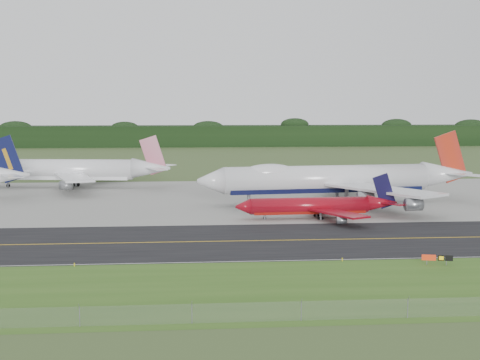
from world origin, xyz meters
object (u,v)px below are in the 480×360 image
at_px(jet_ba_747, 336,179).
at_px(jet_red_737, 318,206).
at_px(taxiway_sign, 437,258).
at_px(jet_star_tail, 72,170).

height_order(jet_ba_747, jet_red_737, jet_ba_747).
distance_m(jet_ba_747, taxiway_sign, 63.25).
bearing_deg(jet_red_737, taxiway_sign, -77.55).
height_order(jet_red_737, taxiway_sign, jet_red_737).
distance_m(jet_ba_747, jet_star_tail, 78.31).
bearing_deg(jet_ba_747, jet_red_737, -112.22).
bearing_deg(taxiway_sign, jet_ba_747, 90.89).
relative_size(jet_red_737, taxiway_sign, 7.88).
bearing_deg(jet_star_tail, jet_ba_747, -28.36).
distance_m(jet_star_tail, taxiway_sign, 122.27).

